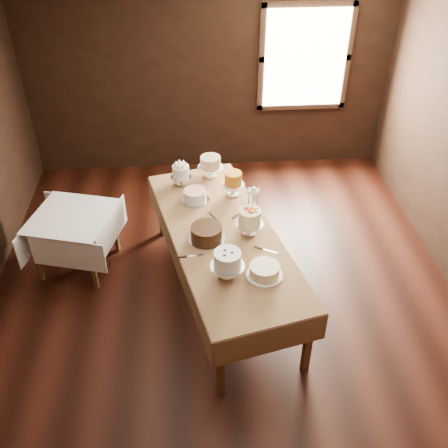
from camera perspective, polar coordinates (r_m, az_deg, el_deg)
floor at (r=5.41m, az=0.16°, el=-9.35°), size 5.00×6.00×0.01m
ceiling at (r=3.89m, az=0.23°, el=20.40°), size 5.00×6.00×0.01m
wall_back at (r=7.18m, az=-1.74°, el=16.50°), size 5.00×0.02×2.80m
window at (r=7.23m, az=9.14°, el=17.90°), size 1.10×0.05×1.30m
display_table at (r=5.09m, az=-0.10°, el=-1.60°), size 1.58×2.74×0.80m
side_table at (r=5.76m, az=-16.70°, el=0.27°), size 1.02×1.02×0.69m
cake_meringue at (r=5.76m, az=-4.87°, el=5.45°), size 0.27×0.27×0.25m
cake_speckled at (r=5.89m, az=-1.52°, el=6.39°), size 0.30×0.30×0.26m
cake_lattice at (r=5.51m, az=-3.29°, el=3.17°), size 0.31×0.31×0.12m
cake_caramel at (r=5.55m, az=1.03°, el=4.42°), size 0.25×0.25×0.29m
cake_chocolate at (r=4.94m, az=-1.98°, el=-1.04°), size 0.42×0.42×0.14m
cake_flowers at (r=4.99m, az=2.88°, el=0.12°), size 0.28×0.28×0.29m
cake_swirl at (r=4.50m, az=0.39°, el=-4.69°), size 0.31×0.31×0.28m
cake_cream at (r=4.56m, az=4.58°, el=-5.29°), size 0.33×0.33×0.12m
cake_server_a at (r=4.86m, az=1.31°, el=-2.77°), size 0.23×0.11×0.01m
cake_server_b at (r=4.85m, az=5.23°, el=-3.05°), size 0.22×0.14×0.01m
cake_server_c at (r=5.28m, az=-1.28°, el=0.87°), size 0.13×0.23×0.01m
cake_server_d at (r=5.36m, az=1.97°, el=1.47°), size 0.17×0.20×0.01m
cake_server_e at (r=4.79m, az=-3.26°, el=-3.57°), size 0.24×0.05×0.01m
flower_vase at (r=5.23m, az=3.22°, el=1.37°), size 0.15×0.15×0.15m
flower_bouquet at (r=5.12m, az=3.29°, el=3.14°), size 0.14×0.14×0.20m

